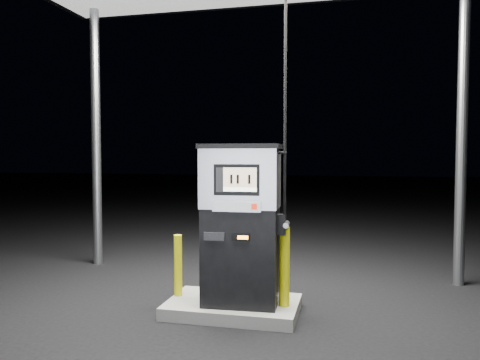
# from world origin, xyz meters

# --- Properties ---
(ground) EXTENTS (80.00, 80.00, 0.00)m
(ground) POSITION_xyz_m (0.00, 0.00, 0.00)
(ground) COLOR black
(ground) RESTS_ON ground
(pump_island) EXTENTS (1.60, 1.00, 0.15)m
(pump_island) POSITION_xyz_m (0.00, 0.00, 0.07)
(pump_island) COLOR slate
(pump_island) RESTS_ON ground
(fuel_dispenser) EXTENTS (1.07, 0.62, 3.99)m
(fuel_dispenser) POSITION_xyz_m (0.12, -0.10, 1.14)
(fuel_dispenser) COLOR black
(fuel_dispenser) RESTS_ON pump_island
(bollard_left) EXTENTS (0.12, 0.12, 0.78)m
(bollard_left) POSITION_xyz_m (-0.74, 0.06, 0.54)
(bollard_left) COLOR yellow
(bollard_left) RESTS_ON pump_island
(bollard_right) EXTENTS (0.16, 0.16, 0.95)m
(bollard_right) POSITION_xyz_m (0.64, -0.04, 0.62)
(bollard_right) COLOR yellow
(bollard_right) RESTS_ON pump_island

